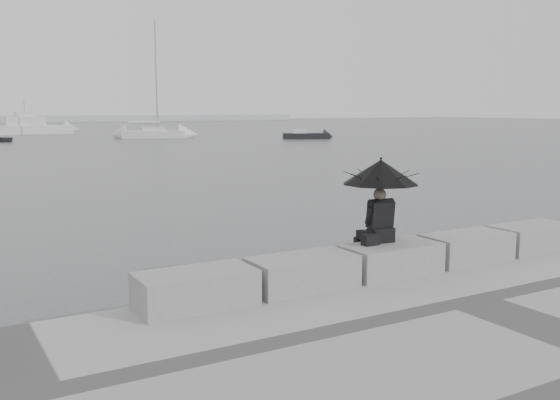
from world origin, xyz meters
TOP-DOWN VIEW (x-y plane):
  - ground at (0.00, 0.00)m, footprint 360.00×360.00m
  - stone_block_far_left at (-3.40, -0.45)m, footprint 1.60×0.80m
  - stone_block_left at (-1.70, -0.45)m, footprint 1.60×0.80m
  - stone_block_centre at (0.00, -0.45)m, footprint 1.60×0.80m
  - stone_block_right at (1.70, -0.45)m, footprint 1.60×0.80m
  - stone_block_far_right at (3.40, -0.45)m, footprint 1.60×0.80m
  - seated_person at (-0.04, -0.19)m, footprint 1.25×1.25m
  - bag at (-0.34, -0.34)m, footprint 0.27×0.16m
  - sailboat_right at (16.15, 58.75)m, footprint 7.18×4.71m
  - motor_cruiser at (6.46, 77.35)m, footprint 9.63×3.12m
  - small_motorboat at (29.81, 48.94)m, footprint 5.15×3.62m
  - dinghy at (0.76, 58.57)m, footprint 3.64×2.78m

SIDE VIEW (x-z plane):
  - ground at x=0.00m, z-range 0.00..0.00m
  - dinghy at x=0.76m, z-range 0.00..0.57m
  - small_motorboat at x=29.81m, z-range -0.23..0.87m
  - sailboat_right at x=16.15m, z-range -5.91..6.99m
  - stone_block_far_left at x=-3.40m, z-range 0.50..1.00m
  - stone_block_left at x=-1.70m, z-range 0.50..1.00m
  - stone_block_centre at x=0.00m, z-range 0.50..1.00m
  - stone_block_right at x=1.70m, z-range 0.50..1.00m
  - stone_block_far_right at x=3.40m, z-range 0.50..1.00m
  - motor_cruiser at x=6.46m, z-range -1.36..3.14m
  - bag at x=-0.34m, z-range 1.00..1.18m
  - seated_person at x=-0.04m, z-range 1.32..2.71m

